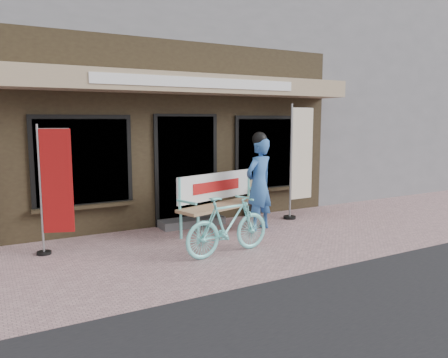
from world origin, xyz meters
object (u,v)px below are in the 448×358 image
person (259,182)px  nobori_red (54,188)px  nobori_cream (300,160)px  bicycle (228,225)px  bench (221,197)px  menu_stand (253,195)px

person → nobori_red: nobori_red is taller
nobori_cream → bicycle: bearing=-151.5°
bench → person: size_ratio=1.11×
bench → nobori_red: bearing=163.5°
bicycle → nobori_cream: (2.60, 1.50, 0.78)m
bicycle → menu_stand: (1.87, 2.18, -0.02)m
bench → bicycle: 1.47m
bench → person: bearing=-37.0°
bicycle → nobori_red: 2.74m
person → nobori_cream: size_ratio=0.77×
bicycle → menu_stand: size_ratio=1.78×
nobori_red → bench: bearing=20.1°
nobori_red → nobori_cream: (4.94, 0.19, 0.20)m
person → nobori_red: bearing=159.6°
nobori_red → menu_stand: bearing=31.6°
person → nobori_cream: (1.32, 0.43, 0.33)m
bench → menu_stand: size_ratio=2.39×
bench → nobori_cream: nobori_cream is taller
bench → bicycle: bearing=-131.2°
nobori_red → menu_stand: nobori_red is taller
person → nobori_cream: bearing=1.5°
nobori_red → menu_stand: (4.20, 0.87, -0.60)m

